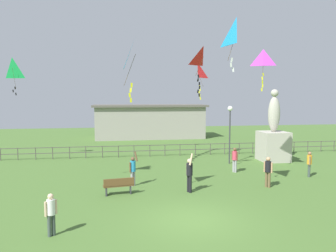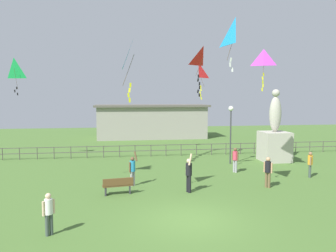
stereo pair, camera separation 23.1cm
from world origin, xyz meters
TOP-DOWN VIEW (x-y plane):
  - ground_plane at (0.00, 0.00)m, footprint 80.00×80.00m
  - statue_monument at (8.77, 10.79)m, footprint 2.00×2.00m
  - lamppost at (5.14, 10.29)m, footprint 0.36×0.36m
  - park_bench at (-2.85, 3.83)m, footprint 1.54×0.62m
  - person_0 at (0.70, 3.71)m, footprint 0.32×0.55m
  - person_1 at (-2.07, 5.34)m, footprint 0.49×0.38m
  - person_2 at (8.56, 5.72)m, footprint 0.29×0.43m
  - person_3 at (5.06, 3.97)m, footprint 0.36×0.40m
  - person_4 at (4.54, 7.59)m, footprint 0.31×0.42m
  - person_5 at (-5.20, -0.69)m, footprint 0.39×0.30m
  - kite_0 at (5.70, 6.28)m, footprint 1.10×0.73m
  - kite_1 at (2.53, 2.33)m, footprint 0.73×1.13m
  - kite_3 at (2.09, 6.45)m, footprint 1.07×1.08m
  - kite_4 at (-2.07, 2.34)m, footprint 0.79×0.70m
  - kite_5 at (3.19, 12.15)m, footprint 1.13×1.10m
  - kite_6 at (-10.33, 13.28)m, footprint 1.10×0.71m
  - waterfront_railing at (-0.32, 14.00)m, footprint 36.05×0.06m
  - pavilion_building at (0.93, 26.00)m, footprint 13.05×4.64m

SIDE VIEW (x-z plane):
  - ground_plane at x=0.00m, z-range 0.00..0.00m
  - park_bench at x=-2.85m, z-range 0.04..0.89m
  - waterfront_railing at x=-0.32m, z-range 0.14..1.09m
  - person_5 at x=-5.20m, z-range 0.11..1.63m
  - person_2 at x=8.56m, z-range 0.12..1.66m
  - person_4 at x=4.54m, z-range 0.12..1.71m
  - person_1 at x=-2.07m, z-range 0.00..1.88m
  - person_3 at x=5.06m, z-range 0.12..1.77m
  - person_0 at x=0.70m, z-range 0.00..2.04m
  - statue_monument at x=8.77m, z-range -1.12..4.28m
  - pavilion_building at x=0.93m, z-range 0.02..3.93m
  - lamppost at x=5.14m, z-range 0.97..5.15m
  - kite_4 at x=-2.07m, z-range 5.21..8.01m
  - kite_5 at x=3.19m, z-range 5.32..8.09m
  - kite_6 at x=-10.33m, z-range 5.51..8.24m
  - kite_3 at x=2.09m, z-range 5.61..8.45m
  - kite_0 at x=5.70m, z-range 5.81..8.26m
  - kite_1 at x=2.53m, z-range 6.50..8.94m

